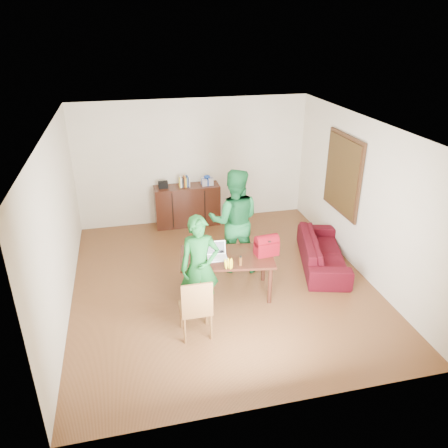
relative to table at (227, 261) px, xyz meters
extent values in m
cube|color=#412210|center=(-0.01, 0.32, -0.66)|extent=(5.00, 5.50, 0.10)
cube|color=white|center=(-0.01, 0.32, 2.14)|extent=(5.00, 5.50, 0.10)
cube|color=beige|center=(-0.01, 3.12, 0.74)|extent=(5.00, 0.10, 2.70)
cube|color=beige|center=(-0.01, -2.48, 0.74)|extent=(5.00, 0.10, 2.70)
cube|color=beige|center=(-2.56, 0.32, 0.74)|extent=(0.10, 5.50, 2.70)
cube|color=beige|center=(2.54, 0.32, 0.74)|extent=(0.10, 5.50, 2.70)
cube|color=#3F2614|center=(2.45, 1.02, 0.94)|extent=(0.04, 1.28, 1.48)
cube|color=#4E2917|center=(2.42, 1.02, 0.94)|extent=(0.01, 1.18, 1.36)
cube|color=black|center=(-0.21, 2.83, -0.16)|extent=(1.40, 0.45, 0.90)
cube|color=black|center=(-0.71, 2.83, 0.36)|extent=(0.20, 0.14, 0.14)
cube|color=silver|center=(0.24, 2.83, 0.36)|extent=(0.24, 0.22, 0.14)
ellipsoid|color=#173995|center=(0.24, 2.83, 0.47)|extent=(0.14, 0.14, 0.07)
cube|color=black|center=(0.00, 0.00, 0.06)|extent=(1.59, 1.05, 0.04)
cylinder|color=black|center=(-0.70, -0.23, -0.28)|extent=(0.06, 0.06, 0.65)
cylinder|color=black|center=(0.60, -0.44, -0.28)|extent=(0.06, 0.06, 0.65)
cylinder|color=black|center=(-0.60, 0.44, -0.28)|extent=(0.06, 0.06, 0.65)
cylinder|color=black|center=(0.70, 0.23, -0.28)|extent=(0.06, 0.06, 0.65)
cube|color=brown|center=(-0.68, -0.92, -0.17)|extent=(0.44, 0.42, 0.05)
cube|color=brown|center=(-0.68, -1.11, 0.10)|extent=(0.43, 0.03, 0.49)
imported|color=#12521D|center=(-0.52, -0.43, 0.20)|extent=(0.60, 0.41, 1.62)
imported|color=#145B29|center=(0.32, 0.77, 0.33)|extent=(1.06, 0.91, 1.89)
cube|color=white|center=(-0.17, -0.04, 0.09)|extent=(0.34, 0.25, 0.02)
cube|color=black|center=(-0.17, -0.04, 0.21)|extent=(0.33, 0.11, 0.21)
cylinder|color=#512D12|center=(0.14, -0.33, 0.16)|extent=(0.07, 0.07, 0.16)
cube|color=maroon|center=(0.63, -0.09, 0.22)|extent=(0.39, 0.25, 0.27)
imported|color=#36070F|center=(1.94, 0.50, -0.34)|extent=(1.22, 2.01, 0.55)
camera|label=1|loc=(-1.44, -5.96, 3.52)|focal=35.00mm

